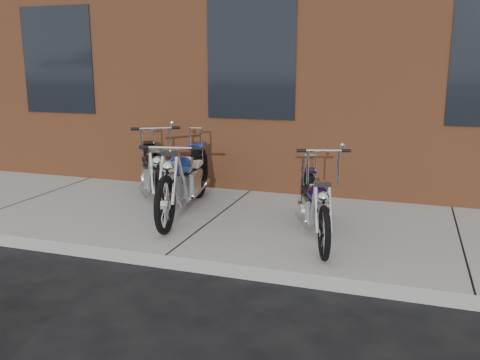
% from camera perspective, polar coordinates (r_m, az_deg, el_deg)
% --- Properties ---
extents(ground, '(120.00, 120.00, 0.00)m').
position_cam_1_polar(ground, '(5.53, -8.32, -9.83)').
color(ground, black).
rests_on(ground, ground).
extents(sidewalk, '(22.00, 3.00, 0.15)m').
position_cam_1_polar(sidewalk, '(6.79, -2.64, -4.71)').
color(sidewalk, '#969696').
rests_on(sidewalk, ground).
extents(chopper_purple, '(0.75, 1.93, 1.12)m').
position_cam_1_polar(chopper_purple, '(5.96, 8.41, -2.95)').
color(chopper_purple, black).
rests_on(chopper_purple, sidewalk).
extents(chopper_blue, '(0.69, 2.45, 1.07)m').
position_cam_1_polar(chopper_blue, '(6.89, -6.19, -0.05)').
color(chopper_blue, black).
rests_on(chopper_blue, sidewalk).
extents(chopper_third, '(1.36, 1.99, 1.17)m').
position_cam_1_polar(chopper_third, '(7.50, -9.70, 0.68)').
color(chopper_third, black).
rests_on(chopper_third, sidewalk).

